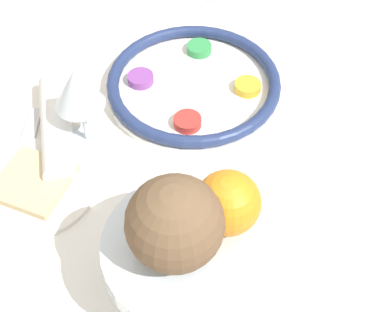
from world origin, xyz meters
TOP-DOWN VIEW (x-y plane):
  - dining_table at (0.00, 0.00)m, footprint 1.38×0.87m
  - seder_plate at (-0.16, 0.08)m, footprint 0.28×0.28m
  - wine_glass at (-0.04, -0.06)m, footprint 0.07×0.07m
  - fruit_stand at (0.19, 0.12)m, footprint 0.20×0.20m
  - orange_fruit at (0.15, 0.15)m, footprint 0.07×0.07m
  - coconut at (0.19, 0.10)m, footprint 0.10×0.10m
  - bread_plate at (0.06, -0.12)m, footprint 0.18×0.18m
  - napkin_roll at (-0.04, -0.11)m, footprint 0.20×0.11m
  - spoon at (-0.01, -0.15)m, footprint 0.16×0.04m

SIDE VIEW (x-z plane):
  - dining_table at x=0.00m, z-range 0.00..0.74m
  - spoon at x=-0.01m, z-range 0.74..0.74m
  - bread_plate at x=0.06m, z-range 0.73..0.75m
  - seder_plate at x=-0.16m, z-range 0.74..0.77m
  - napkin_roll at x=-0.04m, z-range 0.74..0.78m
  - fruit_stand at x=0.19m, z-range 0.76..0.87m
  - wine_glass at x=-0.04m, z-range 0.77..0.91m
  - orange_fruit at x=0.15m, z-range 0.84..0.91m
  - coconut at x=0.19m, z-range 0.84..0.94m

